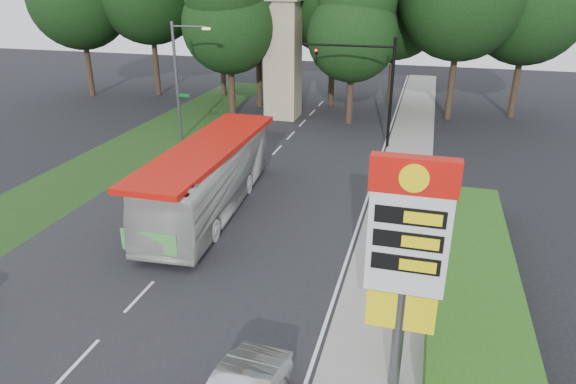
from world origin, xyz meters
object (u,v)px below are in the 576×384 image
(streetlight_signs, at_px, (179,77))
(monument, at_px, (283,53))
(transit_bus, at_px, (209,178))
(gas_station_pylon, at_px, (407,248))
(traffic_signal_mast, at_px, (372,77))

(streetlight_signs, relative_size, monument, 0.80)
(streetlight_signs, xyz_separation_m, transit_bus, (6.47, -10.30, -2.77))
(gas_station_pylon, bearing_deg, transit_bus, 135.01)
(gas_station_pylon, height_order, transit_bus, gas_station_pylon)
(transit_bus, bearing_deg, streetlight_signs, 118.14)
(traffic_signal_mast, xyz_separation_m, monument, (-7.68, 6.00, 0.43))
(gas_station_pylon, relative_size, monument, 0.68)
(traffic_signal_mast, xyz_separation_m, transit_bus, (-6.20, -12.28, -3.00))
(traffic_signal_mast, bearing_deg, transit_bus, -116.79)
(traffic_signal_mast, bearing_deg, gas_station_pylon, -80.91)
(monument, bearing_deg, transit_bus, -85.38)
(monument, distance_m, transit_bus, 18.67)
(monument, bearing_deg, gas_station_pylon, -68.20)
(gas_station_pylon, xyz_separation_m, monument, (-11.20, 28.01, 0.66))
(streetlight_signs, bearing_deg, gas_station_pylon, -51.04)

